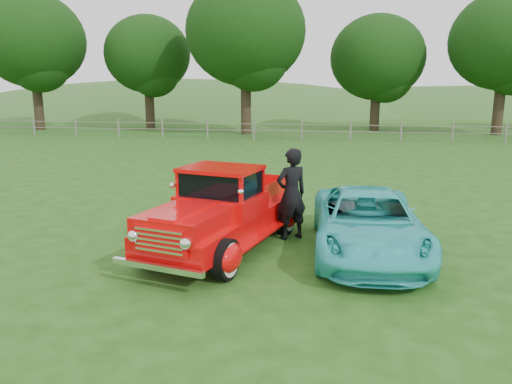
# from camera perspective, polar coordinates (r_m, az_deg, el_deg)

# --- Properties ---
(ground) EXTENTS (140.00, 140.00, 0.00)m
(ground) POSITION_cam_1_polar(r_m,az_deg,el_deg) (9.96, -2.24, -7.98)
(ground) COLOR #1F4813
(ground) RESTS_ON ground
(distant_hills) EXTENTS (116.00, 60.00, 18.00)m
(distant_hills) POSITION_cam_1_polar(r_m,az_deg,el_deg) (69.36, 3.55, 5.69)
(distant_hills) COLOR #315D22
(distant_hills) RESTS_ON ground
(fence_line) EXTENTS (48.00, 0.12, 1.20)m
(fence_line) POSITION_cam_1_polar(r_m,az_deg,el_deg) (31.36, 5.22, 7.06)
(fence_line) COLOR slate
(fence_line) RESTS_ON ground
(tree_far_west) EXTENTS (7.60, 7.60, 9.93)m
(tree_far_west) POSITION_cam_1_polar(r_m,az_deg,el_deg) (41.47, -24.18, 15.49)
(tree_far_west) COLOR black
(tree_far_west) RESTS_ON ground
(tree_mid_west) EXTENTS (6.40, 6.40, 8.46)m
(tree_mid_west) POSITION_cam_1_polar(r_m,az_deg,el_deg) (39.70, -12.30, 15.09)
(tree_mid_west) COLOR black
(tree_mid_west) RESTS_ON ground
(tree_near_west) EXTENTS (8.00, 8.00, 10.42)m
(tree_near_west) POSITION_cam_1_polar(r_m,az_deg,el_deg) (34.82, -1.19, 17.84)
(tree_near_west) COLOR black
(tree_near_west) RESTS_ON ground
(tree_near_east) EXTENTS (6.80, 6.80, 8.33)m
(tree_near_east) POSITION_cam_1_polar(r_m,az_deg,el_deg) (38.36, 13.72, 14.68)
(tree_near_east) COLOR black
(tree_near_east) RESTS_ON ground
(tree_mid_east) EXTENTS (7.20, 7.20, 9.44)m
(tree_mid_east) POSITION_cam_1_polar(r_m,az_deg,el_deg) (37.99, 26.61, 15.19)
(tree_mid_east) COLOR black
(tree_mid_east) RESTS_ON ground
(red_pickup) EXTENTS (3.15, 5.27, 1.78)m
(red_pickup) POSITION_cam_1_polar(r_m,az_deg,el_deg) (10.53, -3.81, -2.34)
(red_pickup) COLOR black
(red_pickup) RESTS_ON ground
(teal_sedan) EXTENTS (2.32, 4.74, 1.30)m
(teal_sedan) POSITION_cam_1_polar(r_m,az_deg,el_deg) (10.50, 12.66, -3.50)
(teal_sedan) COLOR #31C5C1
(teal_sedan) RESTS_ON ground
(man) EXTENTS (0.90, 0.83, 2.07)m
(man) POSITION_cam_1_polar(r_m,az_deg,el_deg) (11.17, 4.06, -0.23)
(man) COLOR black
(man) RESTS_ON ground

